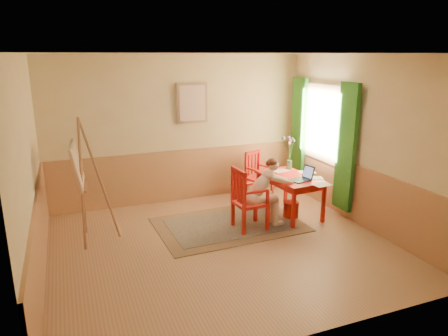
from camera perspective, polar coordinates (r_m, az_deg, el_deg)
name	(u,v)px	position (r m, az deg, el deg)	size (l,w,h in m)	color
room	(222,156)	(5.85, -0.31, 1.73)	(5.04, 4.54, 2.84)	#A47754
wainscot	(205,198)	(6.83, -2.72, -4.14)	(5.00, 4.50, 1.00)	#BA7E51
window	(321,134)	(7.93, 13.29, 4.57)	(0.12, 2.01, 2.20)	white
wall_portrait	(192,103)	(7.90, -4.44, 8.96)	(0.60, 0.05, 0.76)	tan
rug	(229,224)	(7.03, 0.72, -7.81)	(2.45, 1.67, 0.02)	#8C7251
table	(290,181)	(7.36, 9.13, -1.80)	(0.83, 1.26, 0.72)	red
chair_left	(247,199)	(6.69, 3.24, -4.33)	(0.50, 0.48, 1.05)	red
chair_back	(257,175)	(8.24, 4.65, -0.98)	(0.53, 0.54, 0.93)	red
figure	(264,190)	(6.79, 5.61, -3.04)	(0.86, 0.38, 1.16)	beige
laptop	(303,177)	(7.13, 10.87, -1.29)	(0.43, 0.31, 0.24)	#1E2338
papers	(305,176)	(7.37, 11.21, -1.11)	(0.75, 1.25, 0.00)	white
vase	(289,154)	(7.74, 9.01, 1.94)	(0.22, 0.32, 0.62)	#3F724C
wastebasket	(291,209)	(7.40, 9.25, -5.69)	(0.27, 0.27, 0.29)	#B1160A
easel	(80,170)	(6.45, -19.31, -0.23)	(0.67, 0.86, 1.93)	#925F40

